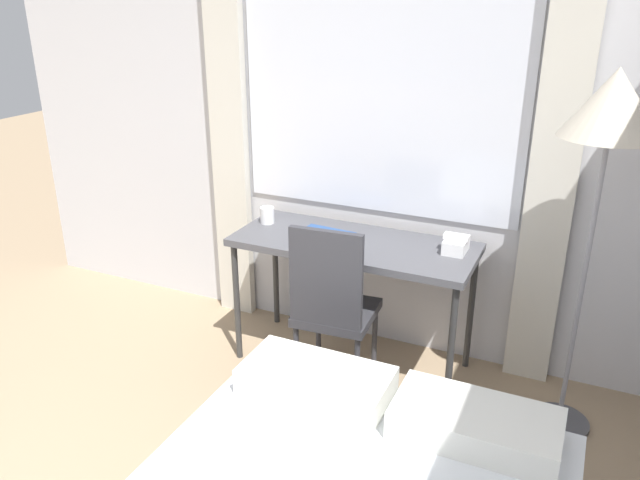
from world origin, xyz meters
The scene contains 7 objects.
wall_back_with_window centered at (0.03, 2.97, 1.35)m, with size 4.79×0.13×2.70m.
desk centered at (0.19, 2.62, 0.71)m, with size 1.34×0.55×0.77m.
desk_chair centered at (0.20, 2.31, 0.54)m, with size 0.43×0.43×0.98m.
standing_lamp centered at (1.37, 2.52, 1.53)m, with size 0.42×0.42×1.77m.
telephone centered at (0.73, 2.71, 0.81)m, with size 0.13×0.17×0.10m.
book centered at (0.03, 2.60, 0.78)m, with size 0.31×0.22×0.02m.
mug centered at (-0.38, 2.67, 0.82)m, with size 0.08×0.08×0.10m.
Camera 1 is at (1.35, -0.34, 2.06)m, focal length 35.00 mm.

